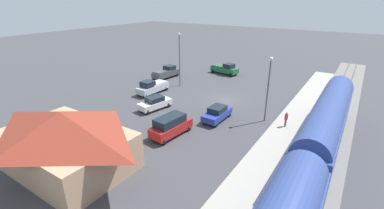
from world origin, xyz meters
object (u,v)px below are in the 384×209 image
at_px(sedan_blue, 217,113).
at_px(light_pole_near_platform, 269,82).
at_px(station_building, 65,139).
at_px(pickup_green, 225,69).
at_px(sedan_white, 155,103).
at_px(light_pole_lot_center, 179,54).
at_px(pickup_charcoal, 166,72).
at_px(pedestrian_on_platform, 286,118).
at_px(pickup_silver, 152,87).
at_px(suv_red, 171,126).
at_px(passenger_train, 304,177).

bearing_deg(sedan_blue, light_pole_near_platform, -149.08).
relative_size(station_building, pickup_green, 2.07).
xyz_separation_m(sedan_white, light_pole_lot_center, (3.11, -10.00, 4.48)).
height_order(pickup_green, pickup_charcoal, same).
bearing_deg(pedestrian_on_platform, light_pole_lot_center, -18.58).
bearing_deg(light_pole_near_platform, sedan_white, 18.14).
distance_m(pedestrian_on_platform, pickup_silver, 20.41).
relative_size(pedestrian_on_platform, light_pole_near_platform, 0.22).
distance_m(sedan_blue, suv_red, 6.51).
distance_m(pickup_silver, pickup_green, 16.76).
bearing_deg(passenger_train, light_pole_near_platform, -62.29).
distance_m(suv_red, pickup_charcoal, 22.14).
relative_size(pickup_charcoal, light_pole_near_platform, 0.72).
height_order(station_building, pickup_silver, station_building).
bearing_deg(suv_red, light_pole_near_platform, -128.67).
height_order(pedestrian_on_platform, suv_red, suv_red).
distance_m(pedestrian_on_platform, pickup_charcoal, 25.47).
relative_size(sedan_white, pickup_green, 0.84).
xyz_separation_m(sedan_blue, light_pole_near_platform, (-4.87, -2.91, 3.96)).
xyz_separation_m(passenger_train, light_pole_near_platform, (6.80, -12.95, 1.99)).
relative_size(pickup_green, light_pole_lot_center, 0.66).
height_order(station_building, light_pole_lot_center, light_pole_lot_center).
relative_size(sedan_white, suv_red, 0.94).
bearing_deg(light_pole_lot_center, pickup_green, -105.22).
xyz_separation_m(passenger_train, pedestrian_on_platform, (4.20, -12.18, -1.58)).
distance_m(sedan_blue, pickup_charcoal, 19.76).
bearing_deg(pickup_green, suv_red, 103.94).
distance_m(sedan_white, suv_red, 7.68).
height_order(station_building, pickup_green, station_building).
distance_m(sedan_blue, pickup_green, 21.18).
bearing_deg(light_pole_near_platform, pedestrian_on_platform, 163.63).
distance_m(sedan_white, pickup_charcoal, 14.78).
xyz_separation_m(passenger_train, sedan_white, (20.12, -8.58, -1.98)).
distance_m(pedestrian_on_platform, sedan_white, 16.34).
distance_m(pedestrian_on_platform, suv_red, 12.79).
bearing_deg(pickup_charcoal, light_pole_near_platform, 159.16).
distance_m(sedan_white, light_pole_lot_center, 11.39).
relative_size(passenger_train, station_building, 3.26).
height_order(suv_red, pickup_charcoal, suv_red).
bearing_deg(sedan_blue, suv_red, 69.04).
height_order(station_building, sedan_white, station_building).
bearing_deg(pickup_silver, pickup_green, -104.81).
relative_size(sedan_white, pickup_charcoal, 0.86).
bearing_deg(pickup_green, sedan_blue, 114.06).
relative_size(passenger_train, light_pole_lot_center, 4.42).
relative_size(pickup_silver, suv_red, 1.08).
bearing_deg(station_building, suv_red, -113.27).
height_order(pickup_silver, pickup_charcoal, same).
height_order(sedan_white, light_pole_near_platform, light_pole_near_platform).
xyz_separation_m(pedestrian_on_platform, pickup_silver, (20.39, -0.99, -0.25)).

